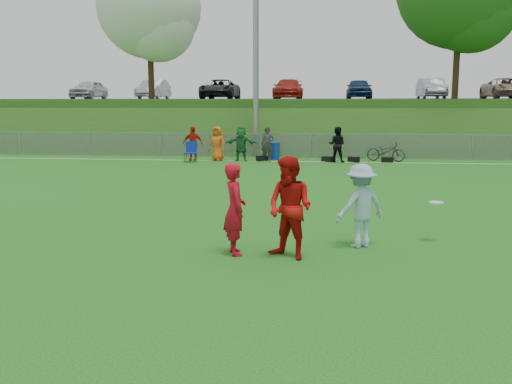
# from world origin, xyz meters

# --- Properties ---
(ground) EXTENTS (120.00, 120.00, 0.00)m
(ground) POSITION_xyz_m (0.00, 0.00, 0.00)
(ground) COLOR #125613
(ground) RESTS_ON ground
(sideline_far) EXTENTS (60.00, 0.10, 0.01)m
(sideline_far) POSITION_xyz_m (0.00, 18.00, 0.01)
(sideline_far) COLOR white
(sideline_far) RESTS_ON ground
(fence) EXTENTS (58.00, 0.06, 1.30)m
(fence) POSITION_xyz_m (0.00, 20.00, 0.65)
(fence) COLOR gray
(fence) RESTS_ON ground
(light_pole) EXTENTS (1.20, 0.40, 12.15)m
(light_pole) POSITION_xyz_m (-3.00, 20.80, 6.71)
(light_pole) COLOR gray
(light_pole) RESTS_ON ground
(berm) EXTENTS (120.00, 18.00, 3.00)m
(berm) POSITION_xyz_m (0.00, 31.00, 1.50)
(berm) COLOR #295818
(berm) RESTS_ON ground
(parking_lot) EXTENTS (120.00, 12.00, 0.10)m
(parking_lot) POSITION_xyz_m (0.00, 33.00, 3.05)
(parking_lot) COLOR black
(parking_lot) RESTS_ON berm
(tree_white_flowering) EXTENTS (6.30, 6.30, 8.78)m
(tree_white_flowering) POSITION_xyz_m (-9.84, 24.92, 8.32)
(tree_white_flowering) COLOR black
(tree_white_flowering) RESTS_ON berm
(car_row) EXTENTS (32.04, 5.18, 1.44)m
(car_row) POSITION_xyz_m (-1.17, 32.00, 3.82)
(car_row) COLOR silver
(car_row) RESTS_ON parking_lot
(spectator_row) EXTENTS (8.04, 0.79, 1.69)m
(spectator_row) POSITION_xyz_m (-2.87, 18.00, 0.85)
(spectator_row) COLOR red
(spectator_row) RESTS_ON ground
(gear_bags) EXTENTS (6.62, 0.50, 0.26)m
(gear_bags) POSITION_xyz_m (1.05, 18.10, 0.13)
(gear_bags) COLOR black
(gear_bags) RESTS_ON ground
(player_red_left) EXTENTS (0.61, 0.73, 1.72)m
(player_red_left) POSITION_xyz_m (-0.96, 0.68, 0.86)
(player_red_left) COLOR #B30C1C
(player_red_left) RESTS_ON ground
(player_red_center) EXTENTS (1.15, 1.09, 1.87)m
(player_red_center) POSITION_xyz_m (0.08, 0.51, 0.94)
(player_red_center) COLOR #B80F0C
(player_red_center) RESTS_ON ground
(player_blue) EXTENTS (1.22, 1.08, 1.64)m
(player_blue) POSITION_xyz_m (1.40, 1.51, 0.82)
(player_blue) COLOR #93B7CC
(player_blue) RESTS_ON ground
(frisbee) EXTENTS (0.29, 0.29, 0.03)m
(frisbee) POSITION_xyz_m (2.95, 2.14, 0.81)
(frisbee) COLOR silver
(frisbee) RESTS_ON ground
(recycling_bin) EXTENTS (0.68, 0.68, 0.87)m
(recycling_bin) POSITION_xyz_m (-1.85, 18.82, 0.44)
(recycling_bin) COLOR #0D2D95
(recycling_bin) RESTS_ON ground
(camp_chair) EXTENTS (0.58, 0.59, 0.98)m
(camp_chair) POSITION_xyz_m (-5.75, 17.22, 0.29)
(camp_chair) COLOR #0E2898
(camp_chair) RESTS_ON ground
(bicycle) EXTENTS (1.97, 1.22, 0.98)m
(bicycle) POSITION_xyz_m (3.65, 18.69, 0.49)
(bicycle) COLOR #29292B
(bicycle) RESTS_ON ground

